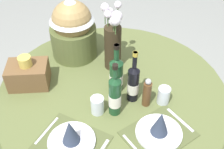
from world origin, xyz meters
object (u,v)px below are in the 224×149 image
wine_bottle_centre (116,74)px  place_setting_left (71,137)px  wine_bottle_left (133,83)px  gift_tub_back_left (72,26)px  flower_vase (113,39)px  pepper_mill (147,93)px  tumbler_near_left (97,105)px  woven_basket_side_left (28,74)px  place_setting_right (160,128)px  tumbler_near_right (164,95)px  dining_table (112,103)px  wine_bottle_rear (115,95)px

wine_bottle_centre → place_setting_left: bearing=-124.4°
wine_bottle_left → gift_tub_back_left: bearing=127.0°
flower_vase → pepper_mill: (0.16, -0.36, -0.12)m
tumbler_near_left → woven_basket_side_left: 0.48m
gift_tub_back_left → place_setting_right: bearing=-58.1°
wine_bottle_centre → gift_tub_back_left: bearing=124.4°
place_setting_left → wine_bottle_centre: 0.45m
place_setting_right → wine_bottle_centre: bearing=119.1°
tumbler_near_right → place_setting_left: bearing=-154.4°
wine_bottle_left → tumbler_near_left: bearing=-156.6°
wine_bottle_centre → gift_tub_back_left: size_ratio=0.75×
place_setting_left → wine_bottle_left: 0.45m
tumbler_near_right → flower_vase: bearing=127.1°
tumbler_near_left → wine_bottle_centre: bearing=55.8°
gift_tub_back_left → dining_table: bearing=-57.2°
tumbler_near_right → pepper_mill: 0.11m
wine_bottle_centre → wine_bottle_rear: (-0.02, -0.18, 0.01)m
flower_vase → woven_basket_side_left: flower_vase is taller
tumbler_near_left → pepper_mill: size_ratio=0.55×
flower_vase → wine_bottle_rear: (-0.01, -0.40, -0.08)m
flower_vase → place_setting_left: bearing=-112.6°
place_setting_right → gift_tub_back_left: size_ratio=0.98×
place_setting_right → wine_bottle_rear: bearing=141.6°
place_setting_right → tumbler_near_right: size_ratio=4.02×
place_setting_left → pepper_mill: (0.41, 0.23, 0.04)m
tumbler_near_left → tumbler_near_right: 0.38m
wine_bottle_centre → pepper_mill: size_ratio=1.71×
wine_bottle_centre → woven_basket_side_left: bearing=170.7°
dining_table → tumbler_near_left: bearing=-117.7°
place_setting_left → pepper_mill: size_ratio=2.23×
tumbler_near_right → pepper_mill: pepper_mill is taller
wine_bottle_left → tumbler_near_left: (-0.20, -0.09, -0.07)m
dining_table → pepper_mill: size_ratio=7.39×
dining_table → wine_bottle_left: wine_bottle_left is taller
place_setting_right → wine_bottle_rear: size_ratio=1.26×
tumbler_near_right → pepper_mill: size_ratio=0.56×
tumbler_near_left → pepper_mill: pepper_mill is taller
wine_bottle_left → wine_bottle_rear: wine_bottle_rear is taller
pepper_mill → dining_table: bearing=141.9°
place_setting_right → pepper_mill: pepper_mill is taller
wine_bottle_left → tumbler_near_left: 0.23m
wine_bottle_centre → gift_tub_back_left: (-0.26, 0.37, 0.11)m
wine_bottle_left → pepper_mill: 0.09m
place_setting_right → tumbler_near_left: (-0.31, 0.17, 0.01)m
tumbler_near_left → tumbler_near_right: size_ratio=0.98×
dining_table → flower_vase: 0.40m
place_setting_right → place_setting_left: bearing=-177.1°
place_setting_right → pepper_mill: 0.22m
gift_tub_back_left → tumbler_near_right: bearing=-43.9°
tumbler_near_left → tumbler_near_right: tumbler_near_right is taller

